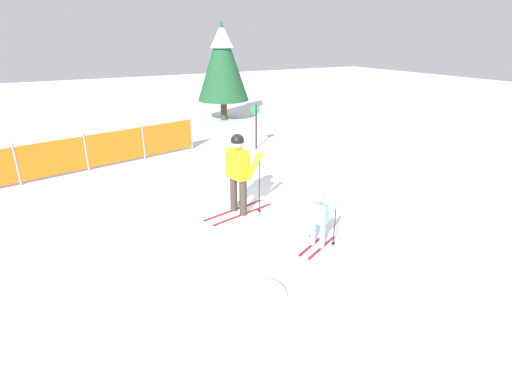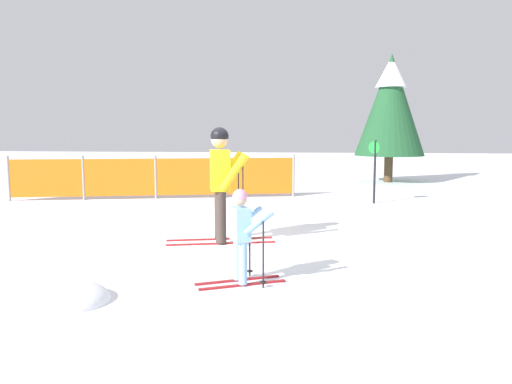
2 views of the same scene
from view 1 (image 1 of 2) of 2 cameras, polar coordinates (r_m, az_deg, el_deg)
ground_plane at (r=8.82m, az=-1.71°, el=-2.11°), size 60.00×60.00×0.00m
skier_adult at (r=8.19m, az=-2.50°, el=3.57°), size 1.65×0.80×1.71m
skier_child at (r=7.05m, az=9.05°, el=-3.37°), size 0.98×0.65×1.04m
safety_fence at (r=11.94m, az=-23.09°, el=5.26°), size 6.72×1.55×1.07m
conifer_far at (r=17.74m, az=-4.82°, el=18.25°), size 2.19×2.19×4.07m
trail_marker at (r=13.15m, az=-0.01°, el=9.97°), size 0.23×0.19×1.44m
snow_mound at (r=5.98m, az=-0.18°, el=-14.79°), size 1.00×0.85×0.40m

